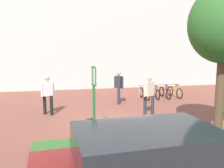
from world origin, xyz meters
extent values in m
plane|color=brown|center=(0.00, 0.00, 0.00)|extent=(60.00, 60.00, 0.00)
cube|color=silver|center=(0.00, 8.98, 5.00)|extent=(28.00, 1.20, 10.00)
cube|color=#336028|center=(0.71, -2.25, 0.08)|extent=(7.00, 1.10, 0.16)
cylinder|color=brown|center=(3.07, -2.16, 1.37)|extent=(0.28, 0.28, 2.74)
ellipsoid|color=#2D6628|center=(3.07, -2.16, 3.63)|extent=(2.22, 2.22, 2.44)
cylinder|color=#2D7238|center=(-1.03, -2.25, 1.20)|extent=(0.08, 0.08, 2.40)
cube|color=#198C33|center=(-1.03, -2.25, 2.12)|extent=(0.11, 0.36, 0.52)
cube|color=white|center=(-1.03, -2.25, 2.12)|extent=(0.10, 0.30, 0.44)
torus|color=black|center=(-1.43, -2.20, 0.33)|extent=(0.64, 0.30, 0.66)
torus|color=black|center=(-0.48, -1.83, 0.33)|extent=(0.64, 0.30, 0.66)
cylinder|color=#1E7233|center=(-0.95, -2.01, 0.55)|extent=(0.79, 0.34, 0.04)
cylinder|color=#1E7233|center=(-0.86, -1.97, 0.30)|extent=(0.58, 0.25, 0.44)
cylinder|color=#1E7233|center=(-1.12, -2.08, 0.67)|extent=(0.04, 0.04, 0.28)
cube|color=black|center=(-1.12, -2.08, 0.83)|extent=(0.22, 0.15, 0.05)
cylinder|color=#1E7233|center=(-0.59, -1.87, 0.81)|extent=(0.19, 0.41, 0.04)
cylinder|color=#99999E|center=(2.52, 4.10, 0.40)|extent=(0.06, 0.06, 0.80)
cylinder|color=#99999E|center=(5.11, 4.31, 0.40)|extent=(0.06, 0.06, 0.80)
cylinder|color=#99999E|center=(3.81, 4.20, 0.80)|extent=(2.60, 0.27, 0.06)
torus|color=black|center=(2.86, 3.70, 0.30)|extent=(0.08, 0.61, 0.61)
torus|color=black|center=(2.82, 4.64, 0.30)|extent=(0.08, 0.61, 0.61)
cylinder|color=#194CA5|center=(2.84, 4.17, 0.51)|extent=(0.07, 0.77, 0.03)
cylinder|color=#194CA5|center=(2.83, 4.26, 0.27)|extent=(0.06, 0.56, 0.40)
cylinder|color=#194CA5|center=(2.85, 4.00, 0.62)|extent=(0.03, 0.03, 0.26)
cube|color=black|center=(2.85, 4.00, 0.76)|extent=(0.08, 0.19, 0.05)
cylinder|color=#194CA5|center=(2.82, 4.53, 0.75)|extent=(0.39, 0.06, 0.04)
torus|color=black|center=(3.47, 3.71, 0.30)|extent=(0.08, 0.61, 0.61)
torus|color=black|center=(3.51, 4.64, 0.30)|extent=(0.08, 0.61, 0.61)
cylinder|color=black|center=(3.49, 4.17, 0.51)|extent=(0.07, 0.77, 0.03)
cylinder|color=black|center=(3.50, 4.27, 0.27)|extent=(0.06, 0.56, 0.40)
cylinder|color=black|center=(3.48, 4.01, 0.62)|extent=(0.03, 0.03, 0.26)
cube|color=black|center=(3.48, 4.01, 0.76)|extent=(0.08, 0.19, 0.05)
cylinder|color=black|center=(3.51, 4.53, 0.75)|extent=(0.39, 0.05, 0.04)
torus|color=black|center=(4.14, 3.74, 0.30)|extent=(0.06, 0.61, 0.61)
torus|color=black|center=(4.14, 4.68, 0.30)|extent=(0.06, 0.61, 0.61)
cylinder|color=black|center=(4.14, 4.21, 0.51)|extent=(0.03, 0.77, 0.03)
cylinder|color=black|center=(4.14, 4.30, 0.27)|extent=(0.03, 0.56, 0.40)
cylinder|color=black|center=(4.14, 4.04, 0.62)|extent=(0.03, 0.03, 0.26)
cube|color=black|center=(4.14, 4.04, 0.76)|extent=(0.07, 0.18, 0.05)
cylinder|color=black|center=(4.14, 4.57, 0.75)|extent=(0.39, 0.04, 0.04)
torus|color=black|center=(4.86, 3.79, 0.30)|extent=(0.15, 0.61, 0.61)
torus|color=black|center=(4.72, 4.72, 0.30)|extent=(0.15, 0.61, 0.61)
cylinder|color=gold|center=(4.79, 4.26, 0.51)|extent=(0.15, 0.77, 0.03)
cylinder|color=gold|center=(4.77, 4.35, 0.27)|extent=(0.12, 0.56, 0.40)
cylinder|color=gold|center=(4.81, 4.09, 0.62)|extent=(0.03, 0.03, 0.26)
cube|color=black|center=(4.81, 4.09, 0.76)|extent=(0.10, 0.19, 0.05)
cylinder|color=gold|center=(4.73, 4.61, 0.75)|extent=(0.39, 0.09, 0.04)
cylinder|color=#ADADB2|center=(2.63, 3.44, 0.45)|extent=(0.16, 0.16, 0.90)
cylinder|color=#2D2D38|center=(1.71, 1.01, 0.42)|extent=(0.14, 0.14, 0.85)
cylinder|color=#2D2D38|center=(2.00, 0.83, 0.42)|extent=(0.14, 0.14, 0.85)
cube|color=beige|center=(1.85, 0.92, 1.16)|extent=(0.46, 0.39, 0.62)
cylinder|color=beige|center=(1.62, 0.81, 1.13)|extent=(0.09, 0.09, 0.59)
cylinder|color=beige|center=(2.09, 1.03, 1.13)|extent=(0.09, 0.09, 0.59)
sphere|color=tan|center=(1.85, 0.92, 1.61)|extent=(0.22, 0.22, 0.22)
cylinder|color=#383342|center=(1.12, 3.41, 0.42)|extent=(0.14, 0.14, 0.85)
cylinder|color=#383342|center=(1.03, 3.12, 0.42)|extent=(0.14, 0.14, 0.85)
cube|color=#2D2D38|center=(1.08, 3.26, 1.16)|extent=(0.43, 0.46, 0.62)
cylinder|color=#2D2D38|center=(0.92, 3.47, 1.13)|extent=(0.09, 0.09, 0.59)
cylinder|color=#2D2D38|center=(1.23, 3.06, 1.13)|extent=(0.09, 0.09, 0.59)
sphere|color=tan|center=(1.08, 3.26, 1.61)|extent=(0.22, 0.22, 0.22)
cylinder|color=black|center=(-2.32, 1.75, 0.42)|extent=(0.14, 0.14, 0.85)
cylinder|color=black|center=(-2.62, 1.97, 0.42)|extent=(0.14, 0.14, 0.85)
cube|color=white|center=(-2.47, 1.86, 1.16)|extent=(0.46, 0.38, 0.62)
cylinder|color=white|center=(-2.23, 1.97, 1.13)|extent=(0.09, 0.09, 0.59)
cylinder|color=white|center=(-2.71, 1.75, 1.13)|extent=(0.09, 0.09, 0.59)
sphere|color=tan|center=(-2.47, 1.86, 1.61)|extent=(0.22, 0.22, 0.22)
cube|color=#1E2328|center=(-0.57, -5.21, 1.26)|extent=(2.48, 1.70, 0.56)
cylinder|color=black|center=(1.05, -4.23, 0.32)|extent=(0.65, 0.25, 0.64)
camera|label=1|loc=(-1.99, -8.92, 2.87)|focal=38.99mm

